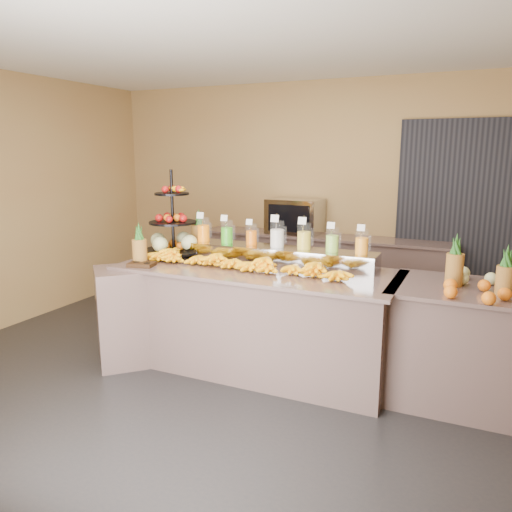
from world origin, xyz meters
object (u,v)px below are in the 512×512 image
Objects in this scene: pitcher_tray at (277,255)px; oven_warmer at (295,216)px; banana_heap at (243,261)px; right_fruit_pile at (475,283)px; fruit_stand at (176,234)px; condiment_caddy at (142,264)px.

oven_warmer is at bearing 104.72° from pitcher_tray.
right_fruit_pile is (1.88, -0.01, 0.01)m from banana_heap.
fruit_stand is 1.29× the size of oven_warmer.
banana_heap is at bearing -81.39° from oven_warmer.
right_fruit_pile is at bearing -0.28° from banana_heap.
oven_warmer is (-2.13, 2.01, 0.14)m from right_fruit_pile.
right_fruit_pile is at bearing 6.18° from condiment_caddy.
banana_heap is 2.02m from oven_warmer.
right_fruit_pile is 0.73× the size of oven_warmer.
banana_heap is 3.12× the size of oven_warmer.
fruit_stand is at bearing 164.29° from banana_heap.
banana_heap is 9.09× the size of condiment_caddy.
oven_warmer reaches higher than condiment_caddy.
pitcher_tray is at bearing 60.09° from banana_heap.
right_fruit_pile is 2.93m from oven_warmer.
oven_warmer is at bearing 74.99° from condiment_caddy.
fruit_stand is 1.86m from oven_warmer.
fruit_stand is 1.76× the size of right_fruit_pile.
condiment_caddy is at bearing -149.09° from pitcher_tray.
condiment_caddy is (-1.06, -0.63, -0.06)m from pitcher_tray.
pitcher_tray is 3.87× the size of right_fruit_pile.
pitcher_tray is 1.23m from condiment_caddy.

